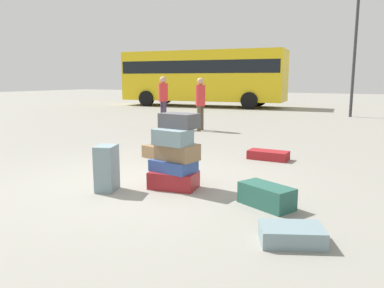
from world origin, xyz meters
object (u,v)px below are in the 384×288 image
Objects in this scene: suitcase_tower at (175,155)px; suitcase_brown_white_trunk at (162,152)px; lamp_post at (357,26)px; person_bearded_onlooker at (200,99)px; suitcase_slate_behind_tower at (292,235)px; parked_bus at (203,75)px; person_tourist_with_camera at (163,97)px; suitcase_slate_left_side at (107,168)px; suitcase_teal_foreground_near at (266,196)px; suitcase_maroon_right_side at (268,155)px.

suitcase_tower reaches higher than suitcase_brown_white_trunk.
person_bearded_onlooker is at bearing -117.98° from lamp_post.
suitcase_tower is 6.33m from person_bearded_onlooker.
suitcase_tower is 13.03m from lamp_post.
suitcase_tower is at bearing -38.33° from suitcase_brown_white_trunk.
suitcase_slate_behind_tower is 18.90m from parked_bus.
person_tourist_with_camera is at bearing 136.01° from suitcase_brown_white_trunk.
suitcase_slate_left_side is 2.32m from suitcase_brown_white_trunk.
suitcase_teal_foreground_near is (2.74, -1.84, 0.01)m from suitcase_brown_white_trunk.
suitcase_tower is 2.15m from suitcase_brown_white_trunk.
suitcase_slate_left_side is 13.72m from lamp_post.
suitcase_tower is 1.80× the size of suitcase_slate_behind_tower.
person_tourist_with_camera reaches higher than suitcase_maroon_right_side.
suitcase_maroon_right_side is 0.08× the size of parked_bus.
suitcase_slate_left_side is 0.84× the size of suitcase_brown_white_trunk.
suitcase_slate_behind_tower is 0.37× the size of person_bearded_onlooker.
suitcase_teal_foreground_near reaches higher than suitcase_slate_behind_tower.
suitcase_brown_white_trunk is (-3.28, 2.76, 0.04)m from suitcase_slate_behind_tower.
suitcase_maroon_right_side is 1.13× the size of suitcase_teal_foreground_near.
person_tourist_with_camera reaches higher than suitcase_teal_foreground_near.
person_bearded_onlooker is at bearing 147.98° from suitcase_teal_foreground_near.
suitcase_tower is 0.19× the size of lamp_post.
suitcase_teal_foreground_near is at bearing -67.43° from parked_bus.
suitcase_slate_behind_tower is (1.97, -1.08, -0.40)m from suitcase_tower.
suitcase_teal_foreground_near is 0.12× the size of lamp_post.
suitcase_slate_behind_tower is 0.36× the size of person_tourist_with_camera.
suitcase_slate_left_side is 6.98m from person_tourist_with_camera.
suitcase_slate_left_side is 6.62m from person_bearded_onlooker.
person_tourist_with_camera is 0.30× the size of lamp_post.
suitcase_slate_left_side is at bearing -113.26° from suitcase_maroon_right_side.
person_tourist_with_camera reaches higher than suitcase_slate_behind_tower.
lamp_post is (1.07, 12.59, 3.22)m from suitcase_tower.
suitcase_brown_white_trunk is 14.98m from parked_bus.
suitcase_tower reaches higher than suitcase_slate_behind_tower.
suitcase_tower is at bearing 126.30° from suitcase_slate_behind_tower.
lamp_post is (4.90, 6.93, 2.70)m from person_tourist_with_camera.
suitcase_maroon_right_side is (0.60, 2.58, -0.40)m from suitcase_tower.
suitcase_slate_behind_tower is 0.78× the size of suitcase_maroon_right_side.
person_bearded_onlooker is at bearing 42.41° from person_tourist_with_camera.
suitcase_teal_foreground_near is at bearing 28.84° from person_bearded_onlooker.
person_bearded_onlooker is at bearing -70.41° from parked_bus.
person_tourist_with_camera is (-5.80, 6.74, 0.91)m from suitcase_slate_behind_tower.
parked_bus is (-8.72, 15.46, 1.70)m from suitcase_teal_foreground_near.
person_bearded_onlooker reaches higher than suitcase_teal_foreground_near.
lamp_post is at bearing 92.08° from person_tourist_with_camera.
parked_bus reaches higher than suitcase_tower.
suitcase_brown_white_trunk is (-1.91, -0.91, 0.04)m from suitcase_maroon_right_side.
person_tourist_with_camera is (-2.53, 3.98, 0.87)m from suitcase_brown_white_trunk.
person_bearded_onlooker is 1.29m from person_tourist_with_camera.
person_bearded_onlooker reaches higher than suitcase_slate_left_side.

